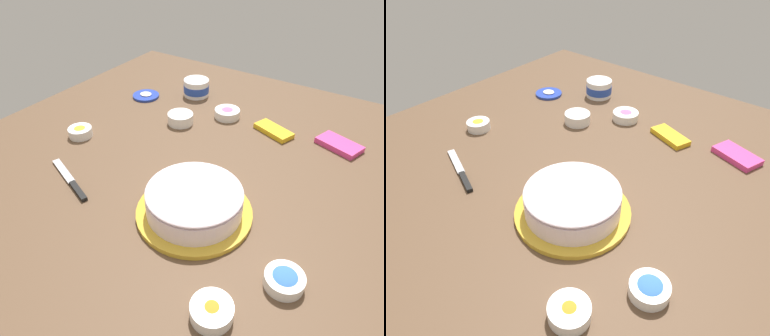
{
  "view_description": "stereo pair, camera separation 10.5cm",
  "coord_description": "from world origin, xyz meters",
  "views": [
    {
      "loc": [
        0.5,
        -0.77,
        0.67
      ],
      "look_at": [
        0.05,
        -0.07,
        0.04
      ],
      "focal_mm": 32.65,
      "sensor_mm": 36.0,
      "label": 1
    },
    {
      "loc": [
        0.59,
        -0.7,
        0.67
      ],
      "look_at": [
        0.05,
        -0.07,
        0.04
      ],
      "focal_mm": 32.65,
      "sensor_mm": 36.0,
      "label": 2
    }
  ],
  "objects": [
    {
      "name": "frosted_cake",
      "position": [
        0.14,
        -0.2,
        0.04
      ],
      "size": [
        0.31,
        0.31,
        0.1
      ],
      "color": "gold",
      "rests_on": "ground_plane"
    },
    {
      "name": "sprinkle_bowl_orange",
      "position": [
        0.33,
        -0.43,
        0.02
      ],
      "size": [
        0.09,
        0.09,
        0.03
      ],
      "color": "white",
      "rests_on": "ground_plane"
    },
    {
      "name": "sprinkle_bowl_yellow",
      "position": [
        -0.42,
        -0.09,
        0.02
      ],
      "size": [
        0.08,
        0.08,
        0.04
      ],
      "color": "white",
      "rests_on": "ground_plane"
    },
    {
      "name": "ground_plane",
      "position": [
        0.0,
        0.0,
        0.0
      ],
      "size": [
        1.54,
        1.54,
        0.0
      ],
      "primitive_type": "plane",
      "color": "brown"
    },
    {
      "name": "candy_box_lower",
      "position": [
        0.38,
        0.34,
        0.01
      ],
      "size": [
        0.16,
        0.12,
        0.02
      ],
      "primitive_type": "cube",
      "rotation": [
        0.0,
        0.0,
        -0.33
      ],
      "color": "#E53D8E",
      "rests_on": "ground_plane"
    },
    {
      "name": "candy_box_upper",
      "position": [
        0.16,
        0.31,
        0.01
      ],
      "size": [
        0.16,
        0.11,
        0.02
      ],
      "primitive_type": "cube",
      "rotation": [
        0.0,
        0.0,
        -0.36
      ],
      "color": "yellow",
      "rests_on": "ground_plane"
    },
    {
      "name": "sprinkle_bowl_green",
      "position": [
        -0.17,
        0.18,
        0.02
      ],
      "size": [
        0.1,
        0.1,
        0.04
      ],
      "color": "white",
      "rests_on": "ground_plane"
    },
    {
      "name": "spreading_knife",
      "position": [
        -0.23,
        -0.29,
        0.01
      ],
      "size": [
        0.23,
        0.1,
        0.01
      ],
      "color": "silver",
      "rests_on": "ground_plane"
    },
    {
      "name": "sprinkle_bowl_blue",
      "position": [
        0.42,
        -0.28,
        0.02
      ],
      "size": [
        0.09,
        0.09,
        0.04
      ],
      "color": "white",
      "rests_on": "ground_plane"
    },
    {
      "name": "frosting_tub_lid",
      "position": [
        -0.42,
        0.29,
        0.01
      ],
      "size": [
        0.11,
        0.11,
        0.02
      ],
      "color": "#233DAD",
      "rests_on": "ground_plane"
    },
    {
      "name": "frosting_tub",
      "position": [
        -0.25,
        0.42,
        0.04
      ],
      "size": [
        0.11,
        0.11,
        0.07
      ],
      "color": "white",
      "rests_on": "ground_plane"
    },
    {
      "name": "sprinkle_bowl_pink",
      "position": [
        -0.04,
        0.32,
        0.02
      ],
      "size": [
        0.1,
        0.1,
        0.03
      ],
      "color": "white",
      "rests_on": "ground_plane"
    }
  ]
}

